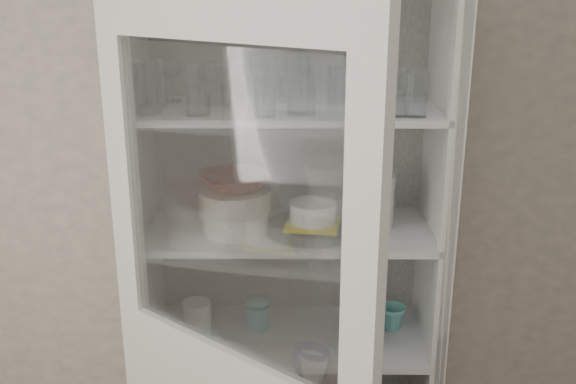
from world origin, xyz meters
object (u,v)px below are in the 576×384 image
at_px(glass_platter, 313,227).
at_px(mug_white, 360,335).
at_px(white_ramekin, 313,212).
at_px(white_canister, 197,317).
at_px(cream_bowl, 235,200).
at_px(mug_teal, 392,317).
at_px(goblet_2, 298,73).
at_px(teal_jar, 258,314).
at_px(mug_blue, 360,329).
at_px(goblet_1, 262,76).
at_px(measuring_cups, 186,334).
at_px(yellow_trivet, 313,223).
at_px(goblet_3, 354,72).
at_px(pantry_cabinet, 288,303).
at_px(terracotta_bowl, 235,182).
at_px(grey_bowl_stack, 374,201).
at_px(goblet_0, 171,78).
at_px(plate_stack_front, 236,221).
at_px(plate_stack_back, 226,207).

xyz_separation_m(glass_platter, mug_white, (0.16, -0.06, -0.36)).
xyz_separation_m(white_ramekin, white_canister, (-0.40, 0.04, -0.40)).
relative_size(cream_bowl, mug_teal, 2.47).
distance_m(goblet_2, teal_jar, 0.86).
bearing_deg(white_ramekin, glass_platter, 0.00).
relative_size(goblet_2, mug_blue, 1.37).
xyz_separation_m(goblet_1, cream_bowl, (-0.08, -0.15, -0.38)).
bearing_deg(teal_jar, measuring_cups, -161.16).
height_order(goblet_2, yellow_trivet, goblet_2).
xyz_separation_m(mug_blue, white_canister, (-0.56, 0.06, 0.01)).
bearing_deg(cream_bowl, goblet_3, 24.13).
bearing_deg(goblet_2, goblet_1, -169.11).
xyz_separation_m(pantry_cabinet, white_canister, (-0.32, -0.07, -0.02)).
bearing_deg(mug_white, goblet_1, 127.11).
bearing_deg(terracotta_bowl, white_canister, 162.21).
xyz_separation_m(glass_platter, white_canister, (-0.40, 0.04, -0.35)).
bearing_deg(mug_teal, goblet_2, 173.07).
distance_m(pantry_cabinet, yellow_trivet, 0.37).
height_order(terracotta_bowl, mug_teal, terracotta_bowl).
bearing_deg(terracotta_bowl, grey_bowl_stack, 5.90).
xyz_separation_m(goblet_0, teal_jar, (0.27, -0.06, -0.83)).
distance_m(white_ramekin, mug_teal, 0.51).
bearing_deg(teal_jar, white_canister, -169.36).
relative_size(pantry_cabinet, teal_jar, 20.72).
distance_m(goblet_2, white_ramekin, 0.46).
bearing_deg(terracotta_bowl, goblet_3, 24.13).
height_order(terracotta_bowl, measuring_cups, terracotta_bowl).
distance_m(mug_teal, mug_white, 0.18).
bearing_deg(yellow_trivet, mug_blue, -8.39).
relative_size(goblet_3, measuring_cups, 2.05).
bearing_deg(pantry_cabinet, white_ramekin, -51.37).
relative_size(plate_stack_front, cream_bowl, 0.93).
xyz_separation_m(goblet_0, white_ramekin, (0.46, -0.13, -0.41)).
xyz_separation_m(plate_stack_front, terracotta_bowl, (0.00, 0.00, 0.13)).
xyz_separation_m(goblet_1, plate_stack_front, (-0.08, -0.15, -0.45)).
relative_size(goblet_1, plate_stack_front, 0.78).
bearing_deg(mug_blue, goblet_1, 139.49).
relative_size(goblet_2, measuring_cups, 1.96).
relative_size(goblet_2, plate_stack_back, 0.93).
distance_m(goblet_0, terracotta_bowl, 0.40).
height_order(pantry_cabinet, plate_stack_back, pantry_cabinet).
bearing_deg(measuring_cups, terracotta_bowl, -1.23).
relative_size(teal_jar, measuring_cups, 1.10).
bearing_deg(mug_teal, terracotta_bowl, -162.78).
xyz_separation_m(glass_platter, teal_jar, (-0.19, 0.07, -0.36)).
relative_size(plate_stack_front, measuring_cups, 2.33).
height_order(goblet_1, plate_stack_back, goblet_1).
bearing_deg(goblet_3, pantry_cabinet, -164.87).
bearing_deg(white_ramekin, goblet_0, 164.24).
xyz_separation_m(goblet_1, terracotta_bowl, (-0.08, -0.15, -0.31)).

